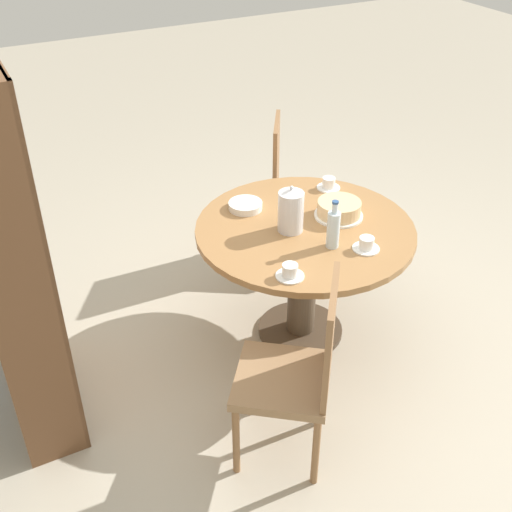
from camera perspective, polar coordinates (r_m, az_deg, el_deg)
The scene contains 12 objects.
ground_plane at distance 3.87m, azimuth 3.93°, elevation -6.68°, with size 14.00×14.00×0.00m, color #B2A893.
dining_table at distance 3.53m, azimuth 4.28°, elevation 0.26°, with size 1.18×1.18×0.73m.
chair_a at distance 4.30m, azimuth 3.46°, elevation 6.09°, with size 0.58×0.58×0.97m.
chair_b at distance 2.89m, azimuth 3.77°, elevation -10.11°, with size 0.59×0.59×0.97m.
bookshelf at distance 3.10m, azimuth -20.86°, elevation -0.14°, with size 0.85×0.28×1.82m.
coffee_pot at distance 3.35m, azimuth 3.11°, elevation 4.08°, with size 0.14×0.14×0.26m.
water_bottle at distance 3.24m, azimuth 6.89°, elevation 2.45°, with size 0.07×0.07×0.26m.
cake_main at distance 3.53m, azimuth 7.39°, elevation 4.14°, with size 0.27×0.27×0.09m.
cup_a at distance 3.28m, azimuth 9.78°, elevation 1.01°, with size 0.14×0.14×0.07m.
cup_b at distance 3.04m, azimuth 3.04°, elevation -1.42°, with size 0.14×0.14×0.07m.
cup_c at distance 3.83m, azimuth 6.48°, elevation 6.37°, with size 0.14×0.14×0.07m.
plate_stack at distance 3.59m, azimuth -0.94°, elevation 4.51°, with size 0.19×0.19×0.04m.
Camera 1 is at (-2.49, 1.58, 2.51)m, focal length 45.00 mm.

